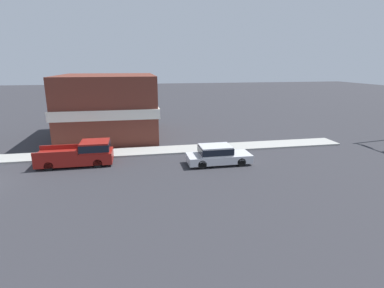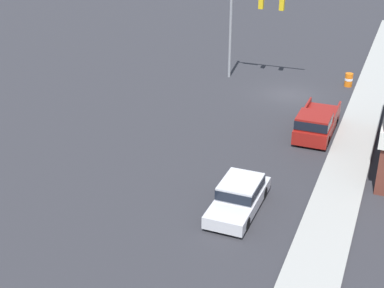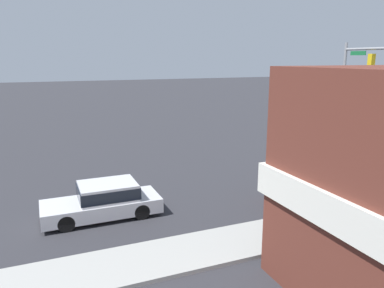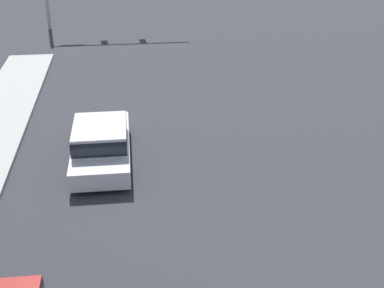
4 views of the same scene
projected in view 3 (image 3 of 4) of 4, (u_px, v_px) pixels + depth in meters
The scene contains 4 objects.
ground_plane at pixel (373, 165), 23.65m from camera, with size 200.00×200.00×0.00m, color #2D2D33.
near_signal_assembly at pixel (363, 73), 26.86m from camera, with size 6.24×0.49×7.74m.
car_lead at pixel (104, 199), 15.80m from camera, with size 1.93×4.87×1.48m.
pickup_truck_parked at pixel (324, 180), 17.92m from camera, with size 2.10×5.47×1.80m.
Camera 3 is at (-16.57, 19.36, 6.60)m, focal length 35.00 mm.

